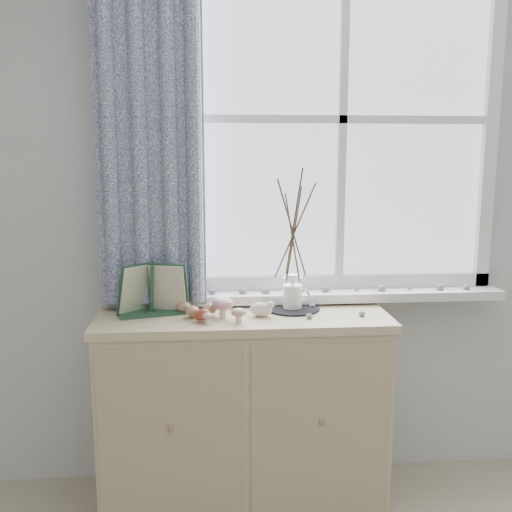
# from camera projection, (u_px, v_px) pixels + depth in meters

# --- Properties ---
(room_shell) EXTENTS (4.04, 4.04, 2.62)m
(room_shell) POSITION_uv_depth(u_px,v_px,m) (463.00, 6.00, 0.64)
(room_shell) COLOR #BABAB8
(room_shell) RESTS_ON ground
(sideboard) EXTENTS (1.20, 0.45, 0.85)m
(sideboard) POSITION_uv_depth(u_px,v_px,m) (243.00, 410.00, 2.43)
(sideboard) COLOR beige
(sideboard) RESTS_ON ground
(botanical_book) EXTENTS (0.34, 0.21, 0.22)m
(botanical_book) POSITION_uv_depth(u_px,v_px,m) (151.00, 290.00, 2.30)
(botanical_book) COLOR #214530
(botanical_book) RESTS_ON sideboard
(toadstool_cluster) EXTENTS (0.17, 0.15, 0.08)m
(toadstool_cluster) POSITION_uv_depth(u_px,v_px,m) (225.00, 308.00, 2.27)
(toadstool_cluster) COLOR white
(toadstool_cluster) RESTS_ON sideboard
(wooden_eggs) EXTENTS (0.17, 0.17, 0.07)m
(wooden_eggs) POSITION_uv_depth(u_px,v_px,m) (197.00, 310.00, 2.30)
(wooden_eggs) COLOR #A67C5C
(wooden_eggs) RESTS_ON sideboard
(songbird_figurine) EXTENTS (0.14, 0.09, 0.07)m
(songbird_figurine) POSITION_uv_depth(u_px,v_px,m) (261.00, 309.00, 2.31)
(songbird_figurine) COLOR white
(songbird_figurine) RESTS_ON sideboard
(crocheted_doily) EXTENTS (0.23, 0.23, 0.01)m
(crocheted_doily) POSITION_uv_depth(u_px,v_px,m) (292.00, 308.00, 2.42)
(crocheted_doily) COLOR black
(crocheted_doily) RESTS_ON sideboard
(twig_pitcher) EXTENTS (0.22, 0.22, 0.61)m
(twig_pitcher) POSITION_uv_depth(u_px,v_px,m) (293.00, 228.00, 2.36)
(twig_pitcher) COLOR white
(twig_pitcher) RESTS_ON crocheted_doily
(sideboard_pebbles) EXTENTS (0.33, 0.23, 0.02)m
(sideboard_pebbles) POSITION_uv_depth(u_px,v_px,m) (316.00, 310.00, 2.38)
(sideboard_pebbles) COLOR gray
(sideboard_pebbles) RESTS_ON sideboard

